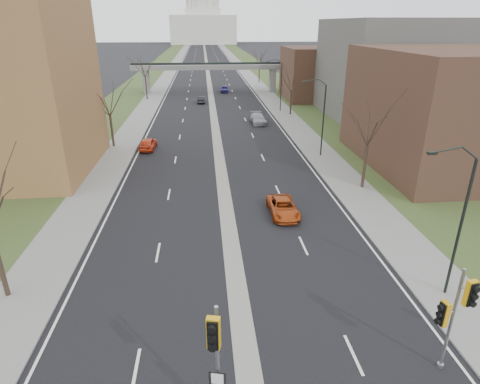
{
  "coord_description": "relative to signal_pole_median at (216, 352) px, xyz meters",
  "views": [
    {
      "loc": [
        -1.56,
        -11.76,
        14.29
      ],
      "look_at": [
        0.62,
        12.56,
        4.01
      ],
      "focal_mm": 30.0,
      "sensor_mm": 36.0,
      "label": 1
    }
  ],
  "objects": [
    {
      "name": "car_left_near",
      "position": [
        -7.1,
        37.78,
        -3.14
      ],
      "size": [
        2.01,
        4.43,
        1.48
      ],
      "primitive_type": "imported",
      "rotation": [
        0.0,
        0.0,
        3.08
      ],
      "color": "red",
      "rests_on": "ground"
    },
    {
      "name": "capitol",
      "position": [
        1.45,
        321.2,
        14.72
      ],
      "size": [
        48.0,
        42.0,
        55.75
      ],
      "color": "silver",
      "rests_on": "ground"
    },
    {
      "name": "grass_verge_left",
      "position": [
        -16.55,
        151.2,
        -3.83
      ],
      "size": [
        8.0,
        600.0,
        0.1
      ],
      "primitive_type": "cube",
      "color": "#2F431F",
      "rests_on": "ground"
    },
    {
      "name": "sidewalk_right",
      "position": [
        13.45,
        151.2,
        -3.82
      ],
      "size": [
        4.0,
        600.0,
        0.12
      ],
      "primitive_type": "cube",
      "color": "gray",
      "rests_on": "ground"
    },
    {
      "name": "signal_pole_right",
      "position": [
        9.93,
        1.93,
        -0.46
      ],
      "size": [
        1.06,
        0.88,
        5.22
      ],
      "rotation": [
        0.0,
        0.0,
        0.18
      ],
      "color": "gray",
      "rests_on": "ground"
    },
    {
      "name": "streetlight_far",
      "position": [
        12.44,
        59.2,
        3.07
      ],
      "size": [
        2.61,
        0.2,
        8.7
      ],
      "color": "black",
      "rests_on": "sidewalk_right"
    },
    {
      "name": "tree_left_c",
      "position": [
        -11.55,
        73.2,
        3.16
      ],
      "size": [
        7.65,
        7.65,
        9.99
      ],
      "color": "#382B21",
      "rests_on": "sidewalk_left"
    },
    {
      "name": "sidewalk_left",
      "position": [
        -10.55,
        151.2,
        -3.82
      ],
      "size": [
        4.0,
        600.0,
        0.12
      ],
      "primitive_type": "cube",
      "color": "gray",
      "rests_on": "ground"
    },
    {
      "name": "pedestrian_bridge",
      "position": [
        1.45,
        81.2,
        0.97
      ],
      "size": [
        34.0,
        3.0,
        6.45
      ],
      "color": "slate",
      "rests_on": "ground"
    },
    {
      "name": "tree_left_b",
      "position": [
        -11.55,
        39.2,
        2.35
      ],
      "size": [
        6.75,
        6.75,
        8.81
      ],
      "color": "#382B21",
      "rests_on": "sidewalk_left"
    },
    {
      "name": "streetlight_near",
      "position": [
        12.44,
        7.2,
        3.07
      ],
      "size": [
        2.61,
        0.2,
        8.7
      ],
      "color": "black",
      "rests_on": "sidewalk_right"
    },
    {
      "name": "median_strip",
      "position": [
        1.45,
        151.2,
        -3.88
      ],
      "size": [
        1.2,
        600.0,
        0.02
      ],
      "primitive_type": "cube",
      "color": "gray",
      "rests_on": "ground"
    },
    {
      "name": "car_left_far",
      "position": [
        -0.55,
        68.6,
        -3.23
      ],
      "size": [
        1.57,
        4.0,
        1.3
      ],
      "primitive_type": "imported",
      "rotation": [
        0.0,
        0.0,
        3.09
      ],
      "color": "black",
      "rests_on": "ground"
    },
    {
      "name": "commercial_block_near",
      "position": [
        25.45,
        29.2,
        2.12
      ],
      "size": [
        16.0,
        20.0,
        12.0
      ],
      "primitive_type": "cube",
      "color": "#533327",
      "rests_on": "ground"
    },
    {
      "name": "streetlight_mid",
      "position": [
        12.44,
        33.2,
        3.07
      ],
      "size": [
        2.61,
        0.2,
        8.7
      ],
      "color": "black",
      "rests_on": "sidewalk_right"
    },
    {
      "name": "tree_right_a",
      "position": [
        14.45,
        23.2,
        2.76
      ],
      "size": [
        7.2,
        7.2,
        9.4
      ],
      "color": "#382B21",
      "rests_on": "sidewalk_right"
    },
    {
      "name": "tree_right_b",
      "position": [
        14.45,
        56.2,
        1.94
      ],
      "size": [
        6.3,
        6.3,
        8.22
      ],
      "color": "#382B21",
      "rests_on": "sidewalk_right"
    },
    {
      "name": "road_surface",
      "position": [
        1.45,
        151.2,
        -3.87
      ],
      "size": [
        20.0,
        600.0,
        0.01
      ],
      "primitive_type": "cube",
      "color": "black",
      "rests_on": "ground"
    },
    {
      "name": "car_right_near",
      "position": [
        5.96,
        18.23,
        -3.23
      ],
      "size": [
        2.24,
        4.7,
        1.3
      ],
      "primitive_type": "imported",
      "rotation": [
        0.0,
        0.0,
        0.02
      ],
      "color": "#A53E11",
      "rests_on": "ground"
    },
    {
      "name": "car_right_far",
      "position": [
        4.63,
        81.59,
        -3.15
      ],
      "size": [
        1.92,
        4.38,
        1.47
      ],
      "primitive_type": "imported",
      "rotation": [
        0.0,
        0.0,
        -0.04
      ],
      "color": "navy",
      "rests_on": "ground"
    },
    {
      "name": "tree_right_c",
      "position": [
        14.45,
        96.2,
        3.16
      ],
      "size": [
        7.65,
        7.65,
        9.99
      ],
      "color": "#382B21",
      "rests_on": "sidewalk_right"
    },
    {
      "name": "grass_verge_right",
      "position": [
        19.45,
        151.2,
        -3.83
      ],
      "size": [
        8.0,
        600.0,
        0.1
      ],
      "primitive_type": "cube",
      "color": "#2F431F",
      "rests_on": "ground"
    },
    {
      "name": "signal_pole_median",
      "position": [
        0.0,
        0.0,
        0.0
      ],
      "size": [
        0.7,
        0.93,
        5.57
      ],
      "rotation": [
        0.0,
        0.0,
        -0.22
      ],
      "color": "gray",
      "rests_on": "ground"
    },
    {
      "name": "commercial_block_far",
      "position": [
        23.45,
        71.2,
        1.12
      ],
      "size": [
        14.0,
        14.0,
        10.0
      ],
      "primitive_type": "cube",
      "color": "#533327",
      "rests_on": "ground"
    },
    {
      "name": "car_right_mid",
      "position": [
        8.14,
        50.32,
        -3.14
      ],
      "size": [
        2.25,
        5.19,
        1.49
      ],
      "primitive_type": "imported",
      "rotation": [
        0.0,
        0.0,
        0.03
      ],
      "color": "gray",
      "rests_on": "ground"
    },
    {
      "name": "commercial_block_mid",
      "position": [
        29.45,
        53.2,
        3.62
      ],
      "size": [
        18.0,
        22.0,
        15.0
      ],
      "primitive_type": "cube",
      "color": "#5D5B55",
      "rests_on": "ground"
    }
  ]
}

